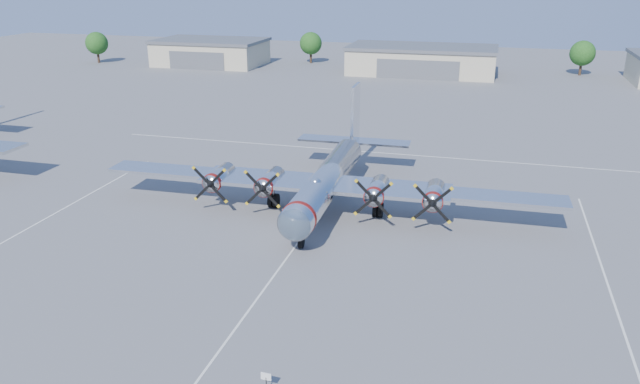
% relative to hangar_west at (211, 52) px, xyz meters
% --- Properties ---
extents(ground, '(260.00, 260.00, 0.00)m').
position_rel_hangar_west_xyz_m(ground, '(45.00, -81.96, -2.71)').
color(ground, '#5E5E61').
rests_on(ground, ground).
extents(parking_lines, '(60.00, 50.08, 0.01)m').
position_rel_hangar_west_xyz_m(parking_lines, '(45.00, -83.71, -2.71)').
color(parking_lines, silver).
rests_on(parking_lines, ground).
extents(hangar_west, '(22.60, 14.60, 5.40)m').
position_rel_hangar_west_xyz_m(hangar_west, '(0.00, 0.00, 0.00)').
color(hangar_west, '#BDB296').
rests_on(hangar_west, ground).
extents(hangar_center, '(28.60, 14.60, 5.40)m').
position_rel_hangar_west_xyz_m(hangar_center, '(45.00, -0.00, -0.00)').
color(hangar_center, '#BDB296').
rests_on(hangar_center, ground).
extents(tree_far_west, '(4.80, 4.80, 6.64)m').
position_rel_hangar_west_xyz_m(tree_far_west, '(-25.00, -3.96, 1.51)').
color(tree_far_west, '#382619').
rests_on(tree_far_west, ground).
extents(tree_west, '(4.80, 4.80, 6.64)m').
position_rel_hangar_west_xyz_m(tree_west, '(20.00, 8.04, 1.51)').
color(tree_west, '#382619').
rests_on(tree_west, ground).
extents(tree_east, '(4.80, 4.80, 6.64)m').
position_rel_hangar_west_xyz_m(tree_east, '(75.00, 6.04, 1.51)').
color(tree_east, '#382619').
rests_on(tree_east, ground).
extents(main_bomber_b29, '(39.99, 27.76, 8.73)m').
position_rel_hangar_west_xyz_m(main_bomber_b29, '(45.32, -74.43, -2.71)').
color(main_bomber_b29, silver).
rests_on(main_bomber_b29, ground).
extents(info_placard, '(0.56, 0.07, 1.06)m').
position_rel_hangar_west_xyz_m(info_placard, '(48.70, -100.33, -1.97)').
color(info_placard, black).
rests_on(info_placard, ground).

